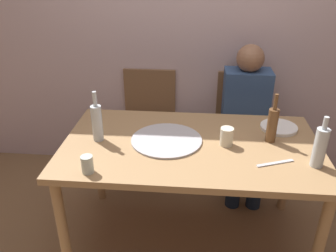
# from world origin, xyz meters

# --- Properties ---
(ground_plane) EXTENTS (8.00, 8.00, 0.00)m
(ground_plane) POSITION_xyz_m (0.00, 0.00, 0.00)
(ground_plane) COLOR brown
(back_wall) EXTENTS (6.00, 0.10, 2.60)m
(back_wall) POSITION_xyz_m (0.00, 1.02, 1.30)
(back_wall) COLOR #B29EA3
(back_wall) RESTS_ON ground_plane
(dining_table) EXTENTS (1.54, 0.87, 0.75)m
(dining_table) POSITION_xyz_m (0.00, 0.00, 0.67)
(dining_table) COLOR #99754C
(dining_table) RESTS_ON ground_plane
(pizza_tray) EXTENTS (0.43, 0.43, 0.01)m
(pizza_tray) POSITION_xyz_m (-0.15, 0.02, 0.76)
(pizza_tray) COLOR #ADADB2
(pizza_tray) RESTS_ON dining_table
(wine_bottle) EXTENTS (0.06, 0.06, 0.31)m
(wine_bottle) POSITION_xyz_m (-0.56, -0.01, 0.87)
(wine_bottle) COLOR #B2BCC1
(wine_bottle) RESTS_ON dining_table
(beer_bottle) EXTENTS (0.07, 0.07, 0.29)m
(beer_bottle) POSITION_xyz_m (0.67, -0.18, 0.87)
(beer_bottle) COLOR #B2BCC1
(beer_bottle) RESTS_ON dining_table
(water_bottle) EXTENTS (0.06, 0.06, 0.30)m
(water_bottle) POSITION_xyz_m (0.48, 0.07, 0.87)
(water_bottle) COLOR brown
(water_bottle) RESTS_ON dining_table
(tumbler_near) EXTENTS (0.08, 0.08, 0.11)m
(tumbler_near) POSITION_xyz_m (0.21, 0.00, 0.81)
(tumbler_near) COLOR beige
(tumbler_near) RESTS_ON dining_table
(tumbler_far) EXTENTS (0.06, 0.06, 0.10)m
(tumbler_far) POSITION_xyz_m (-0.53, -0.35, 0.80)
(tumbler_far) COLOR #B7C6BC
(tumbler_far) RESTS_ON dining_table
(plate_stack) EXTENTS (0.23, 0.23, 0.02)m
(plate_stack) POSITION_xyz_m (0.56, 0.24, 0.76)
(plate_stack) COLOR white
(plate_stack) RESTS_ON dining_table
(table_knife) EXTENTS (0.21, 0.10, 0.01)m
(table_knife) POSITION_xyz_m (0.46, -0.18, 0.76)
(table_knife) COLOR #B7B7BC
(table_knife) RESTS_ON dining_table
(chair_left) EXTENTS (0.44, 0.44, 0.90)m
(chair_left) POSITION_xyz_m (-0.38, 0.84, 0.51)
(chair_left) COLOR brown
(chair_left) RESTS_ON ground_plane
(chair_right) EXTENTS (0.44, 0.44, 0.90)m
(chair_right) POSITION_xyz_m (0.41, 0.84, 0.51)
(chair_right) COLOR brown
(chair_right) RESTS_ON ground_plane
(guest_in_sweater) EXTENTS (0.36, 0.56, 1.17)m
(guest_in_sweater) POSITION_xyz_m (0.41, 0.68, 0.64)
(guest_in_sweater) COLOR navy
(guest_in_sweater) RESTS_ON ground_plane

